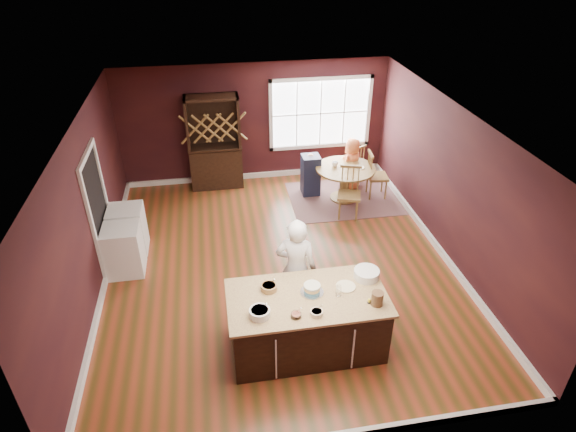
% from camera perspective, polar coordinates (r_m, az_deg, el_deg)
% --- Properties ---
extents(room_shell, '(7.00, 7.00, 7.00)m').
position_cam_1_polar(room_shell, '(7.87, -1.12, 2.06)').
color(room_shell, brown).
rests_on(room_shell, ground).
extents(window, '(2.36, 0.10, 1.66)m').
position_cam_1_polar(window, '(11.19, 3.86, 12.04)').
color(window, white).
rests_on(window, room_shell).
extents(doorway, '(0.08, 1.26, 2.13)m').
position_cam_1_polar(doorway, '(8.72, -21.42, 0.35)').
color(doorway, white).
rests_on(doorway, room_shell).
extents(kitchen_island, '(2.17, 1.13, 0.92)m').
position_cam_1_polar(kitchen_island, '(6.88, 2.23, -12.55)').
color(kitchen_island, black).
rests_on(kitchen_island, ground).
extents(dining_table, '(1.27, 1.27, 0.75)m').
position_cam_1_polar(dining_table, '(10.45, 6.77, 4.64)').
color(dining_table, brown).
rests_on(dining_table, ground).
extents(baker, '(0.71, 0.57, 1.68)m').
position_cam_1_polar(baker, '(7.16, 0.97, -6.23)').
color(baker, silver).
rests_on(baker, ground).
extents(layer_cake, '(0.32, 0.32, 0.13)m').
position_cam_1_polar(layer_cake, '(6.58, 2.86, -8.61)').
color(layer_cake, beige).
rests_on(layer_cake, kitchen_island).
extents(bowl_blue, '(0.27, 0.27, 0.10)m').
position_cam_1_polar(bowl_blue, '(6.25, -3.37, -11.37)').
color(bowl_blue, white).
rests_on(bowl_blue, kitchen_island).
extents(bowl_yellow, '(0.23, 0.23, 0.08)m').
position_cam_1_polar(bowl_yellow, '(6.64, -2.28, -8.44)').
color(bowl_yellow, olive).
rests_on(bowl_yellow, kitchen_island).
extents(bowl_pink, '(0.14, 0.14, 0.05)m').
position_cam_1_polar(bowl_pink, '(6.25, 0.97, -11.67)').
color(bowl_pink, white).
rests_on(bowl_pink, kitchen_island).
extents(bowl_olive, '(0.17, 0.17, 0.06)m').
position_cam_1_polar(bowl_olive, '(6.29, 3.41, -11.38)').
color(bowl_olive, beige).
rests_on(bowl_olive, kitchen_island).
extents(drinking_glass, '(0.08, 0.08, 0.16)m').
position_cam_1_polar(drinking_glass, '(6.55, 6.02, -8.81)').
color(drinking_glass, silver).
rests_on(drinking_glass, kitchen_island).
extents(dinner_plate, '(0.27, 0.27, 0.02)m').
position_cam_1_polar(dinner_plate, '(6.74, 6.86, -8.30)').
color(dinner_plate, beige).
rests_on(dinner_plate, kitchen_island).
extents(white_tub, '(0.36, 0.36, 0.12)m').
position_cam_1_polar(white_tub, '(6.92, 9.29, -6.78)').
color(white_tub, silver).
rests_on(white_tub, kitchen_island).
extents(stoneware_crock, '(0.16, 0.16, 0.19)m').
position_cam_1_polar(stoneware_crock, '(6.48, 10.53, -9.59)').
color(stoneware_crock, '#4F3D23').
rests_on(stoneware_crock, kitchen_island).
extents(toy_figurine, '(0.04, 0.04, 0.07)m').
position_cam_1_polar(toy_figurine, '(6.52, 9.58, -9.91)').
color(toy_figurine, yellow).
rests_on(toy_figurine, kitchen_island).
extents(rug, '(2.36, 1.83, 0.01)m').
position_cam_1_polar(rug, '(10.69, 6.59, 2.12)').
color(rug, brown).
rests_on(rug, ground).
extents(chair_east, '(0.47, 0.49, 1.06)m').
position_cam_1_polar(chair_east, '(10.66, 10.57, 4.86)').
color(chair_east, brown).
rests_on(chair_east, ground).
extents(chair_south, '(0.57, 0.55, 1.09)m').
position_cam_1_polar(chair_south, '(9.78, 7.27, 2.70)').
color(chair_south, brown).
rests_on(chair_south, ground).
extents(chair_north, '(0.53, 0.52, 0.95)m').
position_cam_1_polar(chair_north, '(11.24, 7.75, 6.26)').
color(chair_north, '#965F36').
rests_on(chair_north, ground).
extents(seated_woman, '(0.71, 0.67, 1.21)m').
position_cam_1_polar(seated_woman, '(10.85, 7.55, 6.09)').
color(seated_woman, orange).
rests_on(seated_woman, ground).
extents(high_chair, '(0.39, 0.39, 0.95)m').
position_cam_1_polar(high_chair, '(10.62, 2.69, 4.97)').
color(high_chair, '#141932').
rests_on(high_chair, ground).
extents(toddler, '(0.18, 0.14, 0.26)m').
position_cam_1_polar(toddler, '(10.46, 2.36, 6.56)').
color(toddler, '#8CA5BF').
rests_on(toddler, high_chair).
extents(table_plate, '(0.20, 0.20, 0.02)m').
position_cam_1_polar(table_plate, '(10.38, 8.49, 5.70)').
color(table_plate, beige).
rests_on(table_plate, dining_table).
extents(table_cup, '(0.14, 0.14, 0.10)m').
position_cam_1_polar(table_cup, '(10.37, 5.58, 6.15)').
color(table_cup, white).
rests_on(table_cup, dining_table).
extents(hutch, '(1.15, 0.48, 2.11)m').
position_cam_1_polar(hutch, '(10.83, -8.70, 8.55)').
color(hutch, black).
rests_on(hutch, ground).
extents(washer, '(0.60, 0.58, 0.88)m').
position_cam_1_polar(washer, '(8.68, -18.87, -3.85)').
color(washer, silver).
rests_on(washer, ground).
extents(dryer, '(0.61, 0.59, 0.88)m').
position_cam_1_polar(dryer, '(9.21, -18.43, -1.55)').
color(dryer, silver).
rests_on(dryer, ground).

